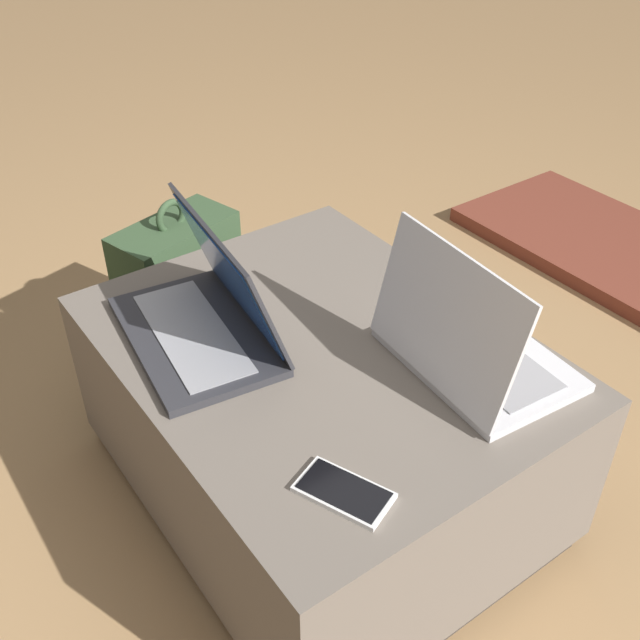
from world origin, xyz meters
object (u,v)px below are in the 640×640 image
Objects in this scene: laptop_far at (467,345)px; cell_phone at (344,492)px; laptop_near at (206,314)px; backpack at (179,296)px.

laptop_far is 2.21× the size of cell_phone.
laptop_near is 0.46m from laptop_far.
cell_phone is 0.34× the size of backpack.
cell_phone is (0.10, -0.34, -0.05)m from laptop_far.
cell_phone is at bearing 64.88° from backpack.
backpack is at bearing 170.39° from laptop_near.
cell_phone is at bearing 4.35° from laptop_near.
laptop_near is 1.13× the size of laptop_far.
laptop_far reaches higher than backpack.
laptop_near is 0.45m from cell_phone.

